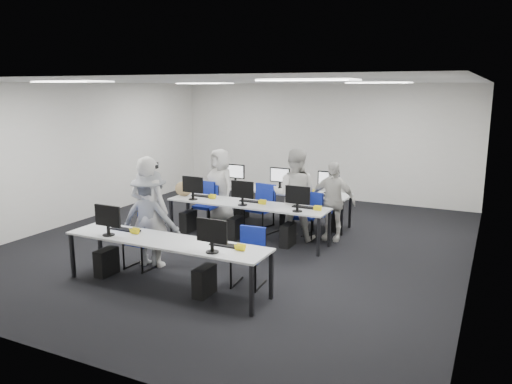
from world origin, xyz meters
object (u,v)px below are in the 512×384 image
at_px(student_2, 220,186).
at_px(student_3, 332,201).
at_px(chair_5, 212,209).
at_px(chair_0, 142,251).
at_px(desk_front, 165,243).
at_px(desk_mid, 247,206).
at_px(student_0, 149,212).
at_px(chair_1, 249,268).
at_px(chair_7, 317,222).
at_px(chair_6, 273,216).
at_px(photographer, 150,218).
at_px(chair_4, 304,225).
at_px(chair_2, 206,214).
at_px(student_1, 295,194).
at_px(chair_3, 260,218).

distance_m(student_2, student_3, 2.55).
distance_m(chair_5, student_3, 2.76).
bearing_deg(chair_0, desk_front, -28.25).
relative_size(desk_mid, student_0, 1.75).
bearing_deg(chair_1, chair_5, 124.36).
height_order(chair_7, student_3, student_3).
relative_size(chair_6, photographer, 0.56).
bearing_deg(chair_5, chair_7, 3.21).
xyz_separation_m(chair_5, student_0, (0.48, -2.73, 0.61)).
distance_m(chair_1, chair_4, 2.60).
height_order(chair_7, photographer, photographer).
height_order(chair_2, chair_5, chair_5).
distance_m(chair_2, chair_6, 1.42).
xyz_separation_m(chair_5, student_1, (2.06, -0.32, 0.58)).
xyz_separation_m(desk_front, student_1, (0.78, 3.09, 0.20)).
bearing_deg(photographer, chair_3, -118.27).
bearing_deg(chair_0, chair_2, 100.42).
height_order(chair_3, student_3, student_3).
bearing_deg(student_2, chair_1, -29.40).
height_order(chair_3, student_1, student_1).
bearing_deg(chair_0, desk_mid, 70.25).
height_order(chair_6, chair_7, chair_7).
distance_m(chair_4, student_3, 0.72).
distance_m(chair_6, chair_7, 0.98).
relative_size(student_0, student_1, 1.04).
xyz_separation_m(chair_4, photographer, (-1.76, -2.51, 0.53)).
bearing_deg(chair_6, chair_2, -142.25).
distance_m(chair_5, chair_7, 2.40).
bearing_deg(chair_7, chair_2, -162.60).
distance_m(chair_2, student_3, 2.72).
bearing_deg(student_1, student_2, -23.45).
xyz_separation_m(desk_mid, student_2, (-1.10, 0.90, 0.13)).
distance_m(chair_2, chair_5, 0.36).
distance_m(chair_1, chair_6, 3.03).
bearing_deg(student_0, desk_front, 135.13).
xyz_separation_m(desk_front, chair_1, (1.04, 0.61, -0.41)).
distance_m(chair_5, photographer, 2.79).
bearing_deg(student_1, chair_2, -10.20).
height_order(desk_mid, chair_4, chair_4).
height_order(desk_front, chair_1, chair_1).
relative_size(desk_front, chair_0, 3.68).
bearing_deg(chair_4, chair_1, -95.66).
bearing_deg(chair_4, chair_7, 46.38).
relative_size(chair_1, student_2, 0.53).
distance_m(chair_3, photographer, 2.63).
relative_size(chair_2, student_1, 0.50).
distance_m(chair_6, student_0, 3.05).
distance_m(chair_3, chair_4, 0.93).
distance_m(chair_0, student_1, 3.11).
xyz_separation_m(chair_0, chair_7, (1.98, 2.93, 0.02)).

